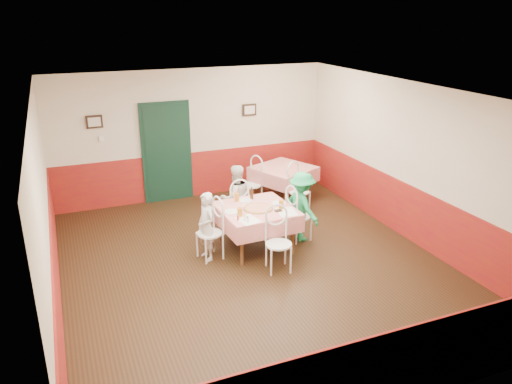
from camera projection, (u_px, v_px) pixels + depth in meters
name	position (u px, v px, depth m)	size (l,w,h in m)	color
floor	(253.00, 264.00, 8.21)	(7.00, 7.00, 0.00)	black
ceiling	(253.00, 93.00, 7.24)	(7.00, 7.00, 0.00)	white
back_wall	(193.00, 134.00, 10.77)	(6.00, 0.10, 2.80)	beige
front_wall	(392.00, 297.00, 4.68)	(6.00, 0.10, 2.80)	beige
left_wall	(45.00, 212.00, 6.66)	(0.10, 7.00, 2.80)	beige
right_wall	(411.00, 163.00, 8.79)	(0.10, 7.00, 2.80)	beige
wainscot_back	(195.00, 174.00, 11.06)	(6.00, 0.03, 1.00)	maroon
wainscot_front	(382.00, 374.00, 5.01)	(6.00, 0.03, 1.00)	maroon
wainscot_left	(56.00, 271.00, 6.98)	(0.03, 7.00, 1.00)	maroon
wainscot_right	(405.00, 210.00, 9.09)	(0.03, 7.00, 1.00)	maroon
door	(167.00, 153.00, 10.63)	(0.96, 0.06, 2.10)	black
picture_left	(94.00, 122.00, 9.86)	(0.32, 0.03, 0.26)	black
picture_right	(249.00, 110.00, 11.03)	(0.32, 0.03, 0.26)	black
thermostat	(101.00, 139.00, 10.01)	(0.10, 0.03, 0.10)	white
main_table	(256.00, 229.00, 8.63)	(1.22, 1.22, 0.77)	red
second_table	(283.00, 184.00, 10.82)	(1.12, 1.12, 0.77)	red
chair_left	(210.00, 233.00, 8.27)	(0.42, 0.42, 0.90)	white
chair_right	(299.00, 216.00, 8.94)	(0.42, 0.42, 0.90)	white
chair_far	(237.00, 208.00, 9.33)	(0.42, 0.42, 0.90)	white
chair_near	(279.00, 244.00, 7.88)	(0.42, 0.42, 0.90)	white
chair_second_a	(251.00, 185.00, 10.53)	(0.42, 0.42, 0.90)	white
chair_second_b	(299.00, 192.00, 10.14)	(0.42, 0.42, 0.90)	white
pizza	(258.00, 208.00, 8.45)	(0.48, 0.48, 0.03)	#B74723
plate_left	(232.00, 212.00, 8.31)	(0.25, 0.25, 0.01)	white
plate_right	(279.00, 203.00, 8.68)	(0.25, 0.25, 0.01)	white
plate_far	(245.00, 200.00, 8.82)	(0.25, 0.25, 0.01)	white
glass_a	(240.00, 212.00, 8.12)	(0.08, 0.08, 0.15)	#BF7219
glass_b	(281.00, 204.00, 8.45)	(0.08, 0.08, 0.15)	#BF7219
glass_c	(237.00, 197.00, 8.77)	(0.08, 0.08, 0.15)	#BF7219
beer_bottle	(252.00, 194.00, 8.85)	(0.06, 0.06, 0.21)	#381C0A
shaker_a	(245.00, 218.00, 7.97)	(0.04, 0.04, 0.09)	silver
shaker_b	(247.00, 219.00, 7.93)	(0.04, 0.04, 0.09)	silver
shaker_c	(238.00, 218.00, 7.99)	(0.04, 0.04, 0.09)	#B23319
menu_left	(248.00, 220.00, 8.02)	(0.30, 0.40, 0.00)	white
menu_right	(287.00, 212.00, 8.33)	(0.30, 0.40, 0.00)	white
wallet	(278.00, 211.00, 8.35)	(0.11, 0.09, 0.02)	black
diner_left	(206.00, 226.00, 8.20)	(0.43, 0.28, 1.17)	gray
diner_far	(236.00, 198.00, 9.30)	(0.62, 0.48, 1.27)	gray
diner_right	(302.00, 206.00, 8.89)	(0.82, 0.47, 1.27)	gray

